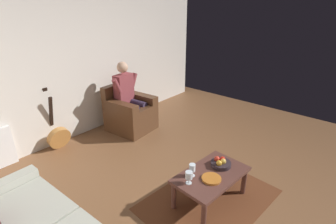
# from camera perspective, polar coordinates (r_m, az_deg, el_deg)

# --- Properties ---
(ground_plane) EXTENTS (6.45, 6.45, 0.00)m
(ground_plane) POSITION_cam_1_polar(r_m,az_deg,el_deg) (3.61, 10.67, -15.94)
(ground_plane) COLOR brown
(wall_back) EXTENTS (5.72, 0.06, 2.56)m
(wall_back) POSITION_cam_1_polar(r_m,az_deg,el_deg) (4.83, -17.44, 10.48)
(wall_back) COLOR silver
(wall_back) RESTS_ON ground
(rug) EXTENTS (1.70, 1.27, 0.01)m
(rug) POSITION_cam_1_polar(r_m,az_deg,el_deg) (3.42, 9.04, -18.43)
(rug) COLOR #5C2F19
(rug) RESTS_ON ground
(armchair) EXTENTS (0.78, 0.81, 0.85)m
(armchair) POSITION_cam_1_polar(r_m,az_deg,el_deg) (4.92, -8.39, -0.26)
(armchair) COLOR #4D2F1B
(armchair) RESTS_ON ground
(person_seated) EXTENTS (0.63, 0.59, 1.28)m
(person_seated) POSITION_cam_1_polar(r_m,az_deg,el_deg) (4.79, -8.62, 3.66)
(person_seated) COLOR brown
(person_seated) RESTS_ON ground
(coffee_table) EXTENTS (0.95, 0.62, 0.39)m
(coffee_table) POSITION_cam_1_polar(r_m,az_deg,el_deg) (3.21, 9.42, -14.06)
(coffee_table) COLOR #533028
(coffee_table) RESTS_ON ground
(guitar) EXTENTS (0.37, 0.33, 1.02)m
(guitar) POSITION_cam_1_polar(r_m,az_deg,el_deg) (4.64, -22.93, -4.79)
(guitar) COLOR #B97A3B
(guitar) RESTS_ON ground
(wine_glass_near) EXTENTS (0.08, 0.08, 0.15)m
(wine_glass_near) POSITION_cam_1_polar(r_m,az_deg,el_deg) (2.94, 4.62, -13.80)
(wine_glass_near) COLOR silver
(wine_glass_near) RESTS_ON coffee_table
(wine_glass_far) EXTENTS (0.07, 0.07, 0.16)m
(wine_glass_far) POSITION_cam_1_polar(r_m,az_deg,el_deg) (3.06, 5.33, -12.25)
(wine_glass_far) COLOR silver
(wine_glass_far) RESTS_ON coffee_table
(fruit_bowl) EXTENTS (0.25, 0.25, 0.11)m
(fruit_bowl) POSITION_cam_1_polar(r_m,az_deg,el_deg) (3.31, 11.51, -10.90)
(fruit_bowl) COLOR #2B2126
(fruit_bowl) RESTS_ON coffee_table
(decorative_dish) EXTENTS (0.22, 0.22, 0.02)m
(decorative_dish) POSITION_cam_1_polar(r_m,az_deg,el_deg) (3.08, 9.51, -14.24)
(decorative_dish) COLOR #B76725
(decorative_dish) RESTS_ON coffee_table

